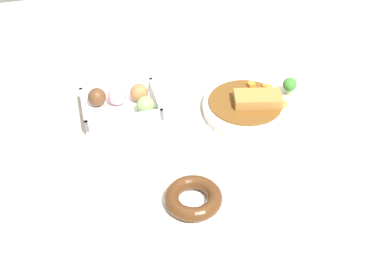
% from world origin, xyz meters
% --- Properties ---
extents(ground_plane, '(1.60, 1.60, 0.00)m').
position_xyz_m(ground_plane, '(0.00, 0.00, 0.00)').
color(ground_plane, '#B2A893').
extents(curry_plate, '(0.29, 0.29, 0.07)m').
position_xyz_m(curry_plate, '(-0.14, -0.03, 0.01)').
color(curry_plate, white).
rests_on(curry_plate, ground_plane).
extents(donut_box, '(0.18, 0.14, 0.06)m').
position_xyz_m(donut_box, '(0.19, -0.11, 0.02)').
color(donut_box, white).
rests_on(donut_box, ground_plane).
extents(chocolate_ring_donut, '(0.15, 0.15, 0.03)m').
position_xyz_m(chocolate_ring_donut, '(0.10, 0.22, 0.02)').
color(chocolate_ring_donut, white).
rests_on(chocolate_ring_donut, ground_plane).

